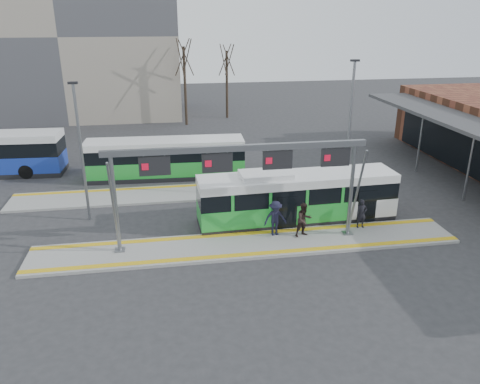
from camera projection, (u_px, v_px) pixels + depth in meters
The scene contains 17 objects.
ground at pixel (248, 246), 24.23m from camera, with size 120.00×120.00×0.00m, color #2D2D30.
platform_main at pixel (248, 245), 24.21m from camera, with size 22.00×3.00×0.15m, color gray.
platform_second at pixel (168, 194), 30.97m from camera, with size 20.00×3.00×0.15m, color gray.
tactile_main at pixel (248, 243), 24.18m from camera, with size 22.00×2.65×0.02m.
tactile_second at pixel (167, 187), 32.00m from camera, with size 20.00×0.35×0.02m.
gantry at pixel (241, 166), 22.87m from camera, with size 13.00×1.68×5.20m.
apartment_block at pixel (68, 33), 51.98m from camera, with size 24.50×12.50×18.40m.
hero_bus at pixel (296, 198), 26.66m from camera, with size 11.37×2.82×3.10m.
bg_bus_green at pixel (166, 159), 33.88m from camera, with size 11.38×2.87×2.82m.
passenger_a at pixel (362, 214), 25.72m from camera, with size 0.60×0.39×1.64m, color black.
passenger_b at pixel (304, 220), 24.68m from camera, with size 0.91×0.71×1.87m, color black.
passenger_c at pixel (275, 218), 24.80m from camera, with size 1.25×0.72×1.93m, color black.
tree_left at pixel (184, 58), 47.93m from camera, with size 1.40×1.40×9.17m.
tree_mid at pixel (227, 61), 51.55m from camera, with size 1.40×1.40×8.38m.
tree_far at pixel (7, 71), 47.96m from camera, with size 1.40×1.40×7.52m.
lamp_west at pixel (81, 150), 25.80m from camera, with size 0.50×0.25×7.93m.
lamp_east at pixel (349, 130), 28.34m from camera, with size 0.50×0.25×8.80m.
Camera 1 is at (-3.90, -21.26, 11.32)m, focal length 35.00 mm.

